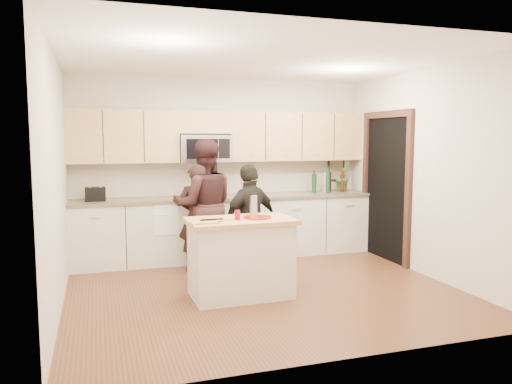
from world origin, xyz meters
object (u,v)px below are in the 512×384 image
object	(u,v)px
toaster	(95,194)
woman_center	(204,205)
island	(241,257)
woman_left	(197,218)
woman_right	(250,221)

from	to	relation	value
toaster	woman_center	size ratio (longest dim) A/B	0.15
island	woman_left	size ratio (longest dim) A/B	0.83
woman_center	island	bearing A→B (deg)	102.55
woman_center	woman_right	distance (m)	0.77
toaster	woman_left	size ratio (longest dim) A/B	0.19
island	woman_right	xyz separation A→B (m)	(0.33, 0.71, 0.28)
woman_left	woman_right	xyz separation A→B (m)	(0.59, -0.54, 0.01)
toaster	woman_center	xyz separation A→B (m)	(1.41, -0.54, -0.14)
woman_center	toaster	bearing A→B (deg)	-14.85
toaster	woman_right	distance (m)	2.22
island	woman_right	size ratio (longest dim) A/B	0.82
woman_center	woman_left	bearing A→B (deg)	26.95
island	woman_center	xyz separation A→B (m)	(-0.15, 1.29, 0.44)
toaster	woman_right	xyz separation A→B (m)	(1.89, -1.12, -0.30)
woman_center	woman_right	size ratio (longest dim) A/B	1.21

